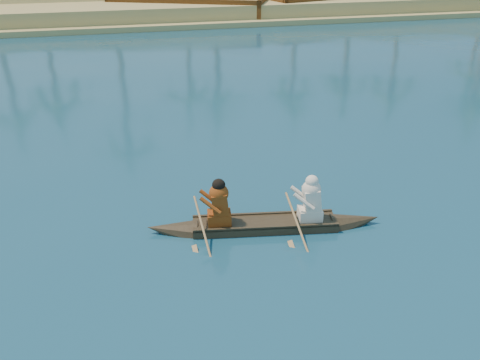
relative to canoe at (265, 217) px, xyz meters
name	(u,v)px	position (x,y,z in m)	size (l,w,h in m)	color
ground	(263,157)	(1.16, 4.00, -0.28)	(160.00, 160.00, 0.00)	#0B3248
canoe	(265,217)	(0.00, 0.00, 0.00)	(5.31, 1.55, 1.45)	#362D1D
barge_mid	(189,9)	(3.49, 31.00, 0.39)	(11.96, 8.24, 1.90)	#5C3713
barge_right	(334,4)	(15.16, 31.00, 0.42)	(12.54, 6.78, 1.99)	#5C3713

